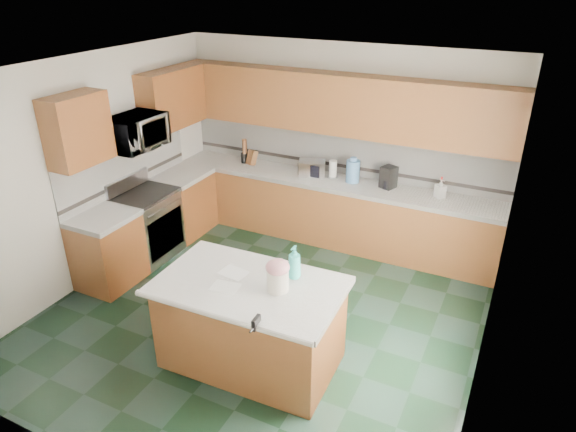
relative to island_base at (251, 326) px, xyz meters
The scene contains 52 objects.
floor 0.88m from the island_base, 110.93° to the left, with size 4.60×4.60×0.00m, color black.
ceiling 2.40m from the island_base, 110.93° to the left, with size 4.60×4.60×0.00m, color white.
wall_back 3.18m from the island_base, 95.14° to the left, with size 4.60×0.04×2.70m, color white.
wall_front 1.87m from the island_base, 99.65° to the right, with size 4.60×0.04×2.70m, color white.
wall_left 2.84m from the island_base, 164.61° to the left, with size 0.04×4.60×2.70m, color white.
wall_right 2.36m from the island_base, 19.23° to the left, with size 0.04×4.60×2.70m, color white.
back_base_cab 2.73m from the island_base, 95.74° to the left, with size 4.60×0.60×0.86m, color #411E0B.
back_countertop 2.77m from the island_base, 95.74° to the left, with size 4.60×0.64×0.06m, color white.
back_upper_cab 3.24m from the island_base, 95.47° to the left, with size 4.60×0.33×0.78m, color #411E0B.
back_backsplash 3.12m from the island_base, 95.20° to the left, with size 4.60×0.02×0.63m, color silver.
back_accent_band 3.07m from the island_base, 95.21° to the left, with size 4.60×0.01×0.05m, color black.
left_base_cab_rear 3.03m from the island_base, 138.60° to the left, with size 0.60×0.82×0.86m, color #411E0B.
left_counter_rear 3.06m from the island_base, 138.60° to the left, with size 0.64×0.82×0.06m, color white.
left_base_cab_front 2.32m from the island_base, 168.22° to the left, with size 0.60×0.72×0.86m, color #411E0B.
left_counter_front 2.37m from the island_base, 168.22° to the left, with size 0.64×0.72×0.06m, color white.
left_backsplash 2.97m from the island_base, 153.73° to the left, with size 0.02×2.30×0.63m, color silver.
left_accent_band 2.92m from the island_base, 153.68° to the left, with size 0.01×2.30×0.05m, color black.
left_upper_cab_rear 3.56m from the island_base, 138.39° to the left, with size 0.33×1.09×0.78m, color #411E0B.
left_upper_cab_front 2.88m from the island_base, 168.87° to the left, with size 0.33×0.72×0.78m, color #411E0B.
range_body 2.58m from the island_base, 151.90° to the left, with size 0.60×0.76×0.88m, color #B7B7BC.
range_oven_door 2.33m from the island_base, 148.53° to the left, with size 0.02×0.68×0.55m, color black.
range_cooktop 2.62m from the island_base, 151.90° to the left, with size 0.62×0.78×0.04m, color black.
range_handle 2.33m from the island_base, 148.14° to the left, with size 0.02×0.02×0.66m, color #B7B7BC.
range_backguard 2.87m from the island_base, 154.39° to the left, with size 0.06×0.76×0.18m, color #B7B7BC.
microwave 2.89m from the island_base, 151.90° to the left, with size 0.73×0.50×0.41m, color #B7B7BC.
island_base is the anchor object (origin of this frame).
island_top 0.46m from the island_base, ahead, with size 1.73×1.03×0.06m, color white.
island_bullnose 0.69m from the island_base, 90.00° to the right, with size 0.06×0.06×1.73m, color white.
treat_jar 0.66m from the island_base, ahead, with size 0.20×0.20×0.21m, color white.
treat_jar_lid 0.78m from the island_base, ahead, with size 0.22×0.22×0.14m, color #CB7F8A.
treat_jar_knob 0.83m from the island_base, ahead, with size 0.02×0.02×0.07m, color tan.
treat_jar_knob_end_l 0.82m from the island_base, ahead, with size 0.04×0.04×0.04m, color tan.
treat_jar_knob_end_r 0.84m from the island_base, ahead, with size 0.04×0.04×0.04m, color tan.
soap_bottle_island 0.78m from the island_base, 40.14° to the left, with size 0.13×0.13×0.33m, color #31ADA7.
paper_sheet_a 0.54m from the island_base, 137.36° to the right, with size 0.25×0.19×0.00m, color white.
paper_sheet_b 0.55m from the island_base, 158.60° to the left, with size 0.26×0.20×0.00m, color white.
clamp_body 0.79m from the island_base, 54.70° to the right, with size 0.03×0.11×0.10m, color black.
clamp_handle 0.82m from the island_base, 58.13° to the right, with size 0.02×0.02×0.08m, color black.
knife_block 3.22m from the island_base, 119.22° to the left, with size 0.12×0.10×0.21m, color #472814.
utensil_crock 3.31m from the island_base, 121.07° to the left, with size 0.12×0.12×0.15m, color black.
utensil_bundle 3.35m from the island_base, 121.07° to the left, with size 0.07×0.07×0.21m, color #472814.
toaster_oven 2.89m from the island_base, 101.91° to the left, with size 0.36×0.25×0.21m, color #B7B7BC.
toaster_oven_door 2.78m from the island_base, 102.41° to the left, with size 0.32×0.01×0.17m, color black.
paper_towel 2.89m from the island_base, 95.88° to the left, with size 0.11×0.11×0.24m, color white.
paper_towel_base 2.87m from the island_base, 95.88° to the left, with size 0.16×0.16×0.01m, color #B7B7BC.
water_jug 2.85m from the island_base, 89.72° to the left, with size 0.19×0.19×0.30m, color #598DC9.
water_jug_neck 2.89m from the island_base, 89.72° to the left, with size 0.09×0.09×0.04m, color #598DC9.
coffee_maker 2.91m from the island_base, 79.82° to the left, with size 0.17×0.19×0.29m, color black.
coffee_carafe 2.85m from the island_base, 79.66° to the left, with size 0.12×0.12×0.12m, color black.
soap_bottle_back 3.07m from the island_base, 66.84° to the left, with size 0.11×0.11×0.25m, color white.
soap_back_cap 3.10m from the island_base, 66.84° to the left, with size 0.02×0.02×0.03m, color red.
window_light_proxy 2.34m from the island_base, 14.29° to the left, with size 0.02×1.40×1.10m, color white.
Camera 1 is at (2.35, -4.14, 3.55)m, focal length 32.00 mm.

